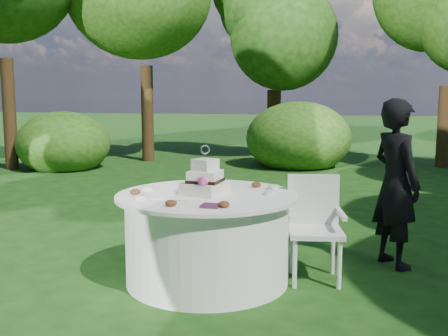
{
  "coord_description": "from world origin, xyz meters",
  "views": [
    {
      "loc": [
        1.27,
        -4.22,
        1.6
      ],
      "look_at": [
        0.15,
        0.0,
        1.0
      ],
      "focal_mm": 42.0,
      "sensor_mm": 36.0,
      "label": 1
    }
  ],
  "objects_px": {
    "table": "(207,237)",
    "chair": "(314,220)",
    "guest": "(396,183)",
    "cake": "(205,181)",
    "napkins": "(211,206)"
  },
  "relations": [
    {
      "from": "table",
      "to": "cake",
      "type": "relative_size",
      "value": 3.63
    },
    {
      "from": "guest",
      "to": "chair",
      "type": "distance_m",
      "value": 0.93
    },
    {
      "from": "guest",
      "to": "cake",
      "type": "xyz_separation_m",
      "value": [
        -1.6,
        -0.88,
        0.09
      ]
    },
    {
      "from": "guest",
      "to": "cake",
      "type": "height_order",
      "value": "guest"
    },
    {
      "from": "napkins",
      "to": "guest",
      "type": "xyz_separation_m",
      "value": [
        1.41,
        1.35,
        0.01
      ]
    },
    {
      "from": "napkins",
      "to": "table",
      "type": "relative_size",
      "value": 0.09
    },
    {
      "from": "table",
      "to": "cake",
      "type": "bearing_deg",
      "value": -113.64
    },
    {
      "from": "napkins",
      "to": "cake",
      "type": "height_order",
      "value": "cake"
    },
    {
      "from": "cake",
      "to": "chair",
      "type": "distance_m",
      "value": 1.02
    },
    {
      "from": "guest",
      "to": "chair",
      "type": "bearing_deg",
      "value": 92.93
    },
    {
      "from": "table",
      "to": "cake",
      "type": "xyz_separation_m",
      "value": [
        -0.01,
        -0.02,
        0.5
      ]
    },
    {
      "from": "table",
      "to": "cake",
      "type": "height_order",
      "value": "cake"
    },
    {
      "from": "guest",
      "to": "chair",
      "type": "relative_size",
      "value": 1.74
    },
    {
      "from": "table",
      "to": "chair",
      "type": "relative_size",
      "value": 1.72
    },
    {
      "from": "napkins",
      "to": "table",
      "type": "xyz_separation_m",
      "value": [
        -0.18,
        0.49,
        -0.39
      ]
    }
  ]
}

